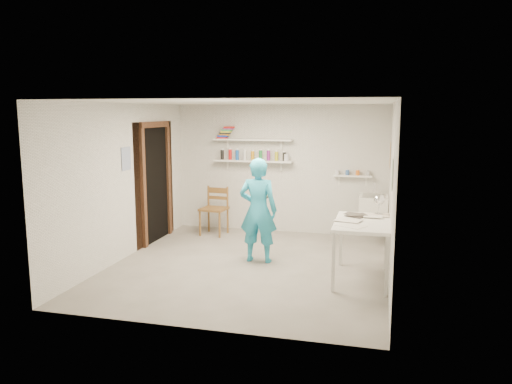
% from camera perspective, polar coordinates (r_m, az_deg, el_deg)
% --- Properties ---
extents(floor, '(4.00, 4.50, 0.02)m').
position_cam_1_polar(floor, '(7.52, -0.76, -8.48)').
color(floor, slate).
rests_on(floor, ground).
extents(ceiling, '(4.00, 4.50, 0.02)m').
position_cam_1_polar(ceiling, '(7.17, -0.80, 10.29)').
color(ceiling, silver).
rests_on(ceiling, wall_back).
extents(wall_back, '(4.00, 0.02, 2.40)m').
position_cam_1_polar(wall_back, '(9.43, 2.78, 2.65)').
color(wall_back, silver).
rests_on(wall_back, ground).
extents(wall_front, '(4.00, 0.02, 2.40)m').
position_cam_1_polar(wall_front, '(5.13, -7.33, -2.96)').
color(wall_front, silver).
rests_on(wall_front, ground).
extents(wall_left, '(0.02, 4.50, 2.40)m').
position_cam_1_polar(wall_left, '(8.00, -14.83, 1.18)').
color(wall_left, silver).
rests_on(wall_left, ground).
extents(wall_right, '(0.02, 4.50, 2.40)m').
position_cam_1_polar(wall_right, '(7.00, 15.31, 0.06)').
color(wall_right, silver).
rests_on(wall_right, ground).
extents(doorway_recess, '(0.02, 0.90, 2.00)m').
position_cam_1_polar(doorway_recess, '(8.94, -11.41, 0.83)').
color(doorway_recess, black).
rests_on(doorway_recess, wall_left).
extents(corridor_box, '(1.40, 1.50, 2.10)m').
position_cam_1_polar(corridor_box, '(9.26, -15.39, 1.28)').
color(corridor_box, brown).
rests_on(corridor_box, ground).
extents(door_lintel, '(0.06, 1.05, 0.10)m').
position_cam_1_polar(door_lintel, '(8.84, -11.51, 7.57)').
color(door_lintel, brown).
rests_on(door_lintel, wall_left).
extents(door_jamb_near, '(0.06, 0.10, 2.00)m').
position_cam_1_polar(door_jamb_near, '(8.49, -12.74, 0.35)').
color(door_jamb_near, brown).
rests_on(door_jamb_near, ground).
extents(door_jamb_far, '(0.06, 0.10, 2.00)m').
position_cam_1_polar(door_jamb_far, '(9.38, -9.99, 1.26)').
color(door_jamb_far, brown).
rests_on(door_jamb_far, ground).
extents(shelf_lower, '(1.50, 0.22, 0.03)m').
position_cam_1_polar(shelf_lower, '(9.40, -0.36, 3.56)').
color(shelf_lower, white).
rests_on(shelf_lower, wall_back).
extents(shelf_upper, '(1.50, 0.22, 0.03)m').
position_cam_1_polar(shelf_upper, '(9.37, -0.36, 6.00)').
color(shelf_upper, white).
rests_on(shelf_upper, wall_back).
extents(ledge_shelf, '(0.70, 0.14, 0.03)m').
position_cam_1_polar(ledge_shelf, '(9.18, 10.96, 1.81)').
color(ledge_shelf, white).
rests_on(ledge_shelf, wall_back).
extents(poster_left, '(0.01, 0.28, 0.36)m').
position_cam_1_polar(poster_left, '(7.99, -14.62, 3.71)').
color(poster_left, '#334C7F').
rests_on(poster_left, wall_left).
extents(poster_right_a, '(0.01, 0.34, 0.42)m').
position_cam_1_polar(poster_right_a, '(8.75, 15.08, 4.15)').
color(poster_right_a, '#995933').
rests_on(poster_right_a, wall_right).
extents(poster_right_b, '(0.01, 0.30, 0.38)m').
position_cam_1_polar(poster_right_b, '(6.42, 15.31, 1.95)').
color(poster_right_b, '#3F724C').
rests_on(poster_right_b, wall_right).
extents(belfast_sink, '(0.48, 0.60, 0.30)m').
position_cam_1_polar(belfast_sink, '(8.76, 13.30, -1.39)').
color(belfast_sink, white).
rests_on(belfast_sink, wall_right).
extents(man, '(0.58, 0.39, 1.59)m').
position_cam_1_polar(man, '(7.53, 0.25, -2.11)').
color(man, '#28A4CB').
rests_on(man, ground).
extents(wall_clock, '(0.29, 0.04, 0.29)m').
position_cam_1_polar(wall_clock, '(7.70, 0.67, 0.14)').
color(wall_clock, beige).
rests_on(wall_clock, man).
extents(wooden_chair, '(0.50, 0.48, 0.97)m').
position_cam_1_polar(wooden_chair, '(9.27, -4.84, -1.94)').
color(wooden_chair, brown).
rests_on(wooden_chair, ground).
extents(work_table, '(0.73, 1.22, 0.82)m').
position_cam_1_polar(work_table, '(6.95, 12.00, -6.57)').
color(work_table, white).
rests_on(work_table, ground).
extents(desk_lamp, '(0.15, 0.15, 0.15)m').
position_cam_1_polar(desk_lamp, '(7.29, 13.91, -0.85)').
color(desk_lamp, silver).
rests_on(desk_lamp, work_table).
extents(spray_cans, '(1.31, 0.06, 0.17)m').
position_cam_1_polar(spray_cans, '(9.39, -0.36, 4.17)').
color(spray_cans, black).
rests_on(spray_cans, shelf_lower).
extents(book_stack, '(0.32, 0.14, 0.22)m').
position_cam_1_polar(book_stack, '(9.51, -3.48, 6.80)').
color(book_stack, red).
rests_on(book_stack, shelf_upper).
extents(ledge_pots, '(0.48, 0.07, 0.09)m').
position_cam_1_polar(ledge_pots, '(9.17, 10.97, 2.19)').
color(ledge_pots, silver).
rests_on(ledge_pots, ledge_shelf).
extents(papers, '(0.30, 0.22, 0.03)m').
position_cam_1_polar(papers, '(6.85, 12.11, -3.17)').
color(papers, silver).
rests_on(papers, work_table).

